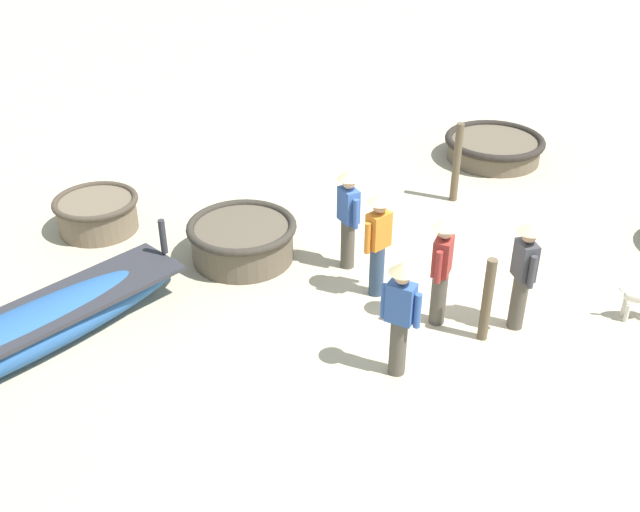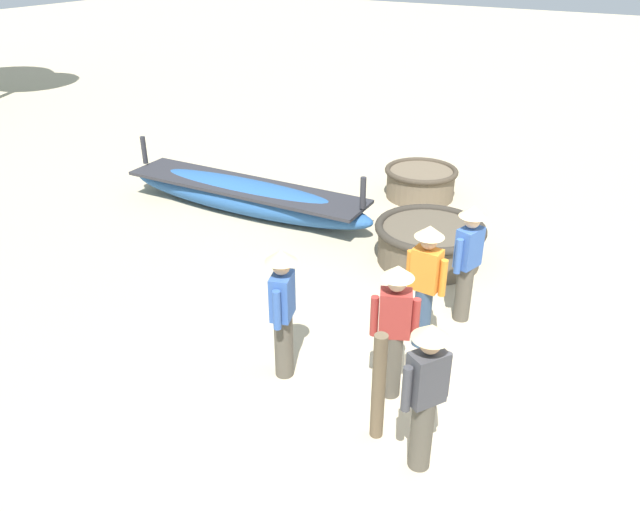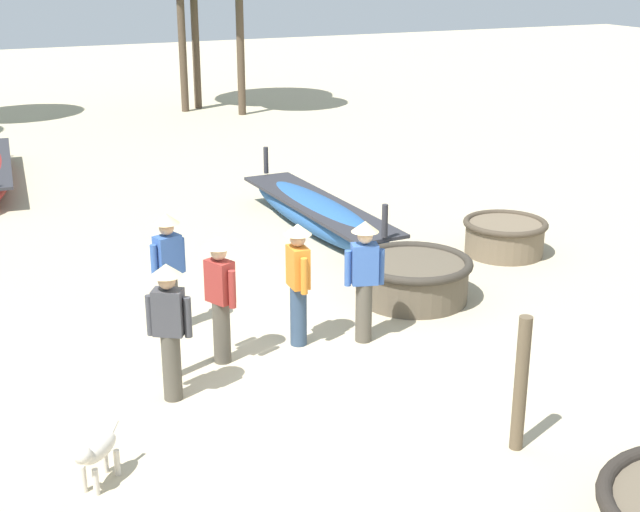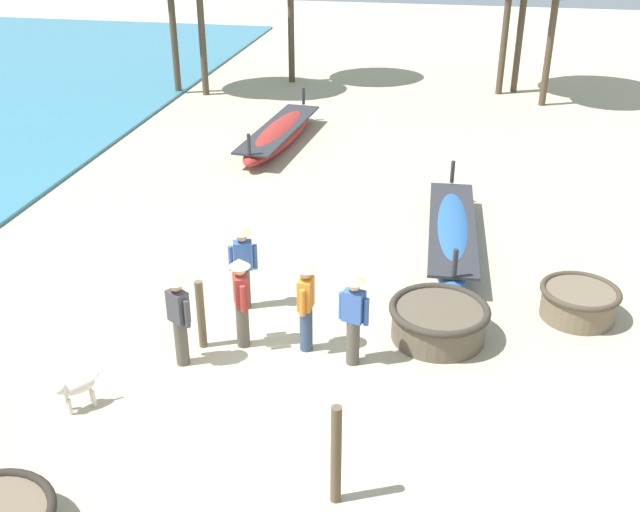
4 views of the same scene
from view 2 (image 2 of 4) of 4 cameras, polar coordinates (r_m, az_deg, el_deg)
The scene contains 10 objects.
ground_plane at distance 7.70m, azimuth 12.31°, elevation -10.96°, with size 80.00×80.00×0.00m, color #BCAD8C.
coracle_front_right at distance 10.03m, azimuth 9.96°, elevation 1.34°, with size 1.75×1.75×0.64m.
coracle_tilted at distance 12.55m, azimuth 9.18°, elevation 6.74°, with size 1.43×1.43×0.60m.
long_boat_red_hull at distance 11.79m, azimuth -6.84°, elevation 5.52°, with size 1.18×5.27×1.11m.
fisherman_standing_left at distance 6.81m, azimuth 6.82°, elevation -6.16°, with size 0.36×0.49×1.67m.
fisherman_hauling at distance 7.70m, azimuth 9.63°, elevation -2.08°, with size 0.36×0.53×1.67m.
fisherman_crouching at distance 5.98m, azimuth 9.65°, elevation -11.87°, with size 0.46×0.37×1.67m.
fisherman_by_coracle at distance 8.33m, azimuth 13.37°, elevation -0.04°, with size 0.51×0.36×1.67m.
fisherman_with_hat at distance 7.07m, azimuth -3.45°, elevation -4.58°, with size 0.51×0.36×1.67m.
mooring_post_shoreline at distance 6.45m, azimuth 5.38°, elevation -11.84°, with size 0.14×0.14×1.26m, color brown.
Camera 2 is at (-5.86, -1.62, 4.72)m, focal length 35.00 mm.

